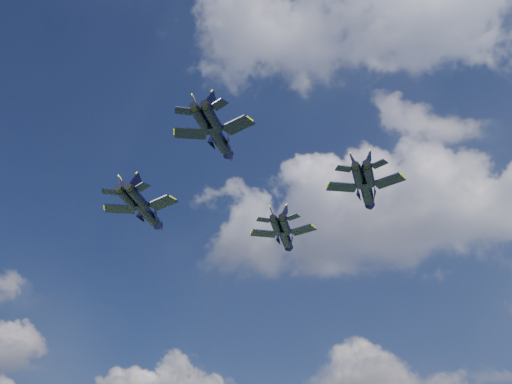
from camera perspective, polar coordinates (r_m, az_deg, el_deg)
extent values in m
cylinder|color=black|center=(124.17, 2.58, -3.97)|extent=(3.56, 9.48, 1.86)
cone|color=black|center=(129.51, 3.01, -5.12)|extent=(2.22, 2.97, 1.76)
ellipsoid|color=brown|center=(127.45, 2.82, -4.41)|extent=(1.54, 3.09, 0.85)
cube|color=black|center=(122.91, 0.70, -3.71)|extent=(5.45, 4.83, 0.19)
cube|color=black|center=(121.89, 4.14, -3.38)|extent=(5.19, 3.56, 0.19)
cube|color=black|center=(117.96, 0.69, -2.49)|extent=(2.90, 2.76, 0.14)
cube|color=black|center=(117.19, 3.27, -2.24)|extent=(2.83, 2.22, 0.14)
cube|color=black|center=(119.11, 1.49, -1.99)|extent=(1.31, 2.85, 3.11)
cube|color=black|center=(118.79, 2.57, -1.88)|extent=(1.48, 3.08, 3.11)
cylinder|color=black|center=(112.27, -9.75, -1.74)|extent=(3.03, 9.92, 1.95)
cone|color=black|center=(117.28, -8.49, -3.16)|extent=(2.15, 3.01, 1.84)
ellipsoid|color=brown|center=(115.38, -9.00, -2.30)|extent=(1.40, 3.20, 0.89)
cube|color=black|center=(112.21, -12.02, -1.48)|extent=(5.73, 4.86, 0.20)
cube|color=black|center=(109.04, -8.36, -0.95)|extent=(5.56, 4.06, 0.20)
cube|color=black|center=(107.38, -12.85, 0.03)|extent=(3.07, 2.81, 0.15)
cube|color=black|center=(105.00, -10.13, 0.45)|extent=(3.02, 2.47, 0.15)
cube|color=black|center=(108.08, -11.79, 0.62)|extent=(1.15, 3.06, 3.27)
cube|color=black|center=(107.08, -10.65, 0.80)|extent=(1.46, 3.21, 3.27)
cylinder|color=black|center=(105.21, 9.81, 0.15)|extent=(3.04, 9.34, 1.83)
cone|color=black|center=(110.36, 10.13, -1.36)|extent=(2.07, 2.86, 1.73)
ellipsoid|color=brown|center=(108.40, 9.97, -0.47)|extent=(1.38, 3.02, 0.84)
cube|color=black|center=(103.70, 7.68, 0.45)|extent=(5.39, 4.62, 0.18)
cube|color=black|center=(103.33, 11.70, 0.97)|extent=(5.20, 3.73, 0.18)
cube|color=black|center=(99.02, 7.82, 2.07)|extent=(2.88, 2.67, 0.14)
cube|color=black|center=(98.74, 10.87, 2.47)|extent=(2.83, 2.29, 0.14)
cube|color=black|center=(100.36, 8.70, 2.63)|extent=(1.14, 2.86, 3.07)
cube|color=black|center=(100.24, 9.97, 2.80)|extent=(1.40, 3.03, 3.07)
cylinder|color=black|center=(92.65, -3.38, 4.90)|extent=(2.69, 8.89, 1.75)
cone|color=black|center=(97.04, -2.30, 3.06)|extent=(1.92, 2.69, 1.65)
ellipsoid|color=brown|center=(95.43, -2.75, 4.10)|extent=(1.25, 2.87, 0.80)
cube|color=black|center=(92.23, -5.84, 5.21)|extent=(5.14, 4.35, 0.18)
cube|color=black|center=(90.23, -1.67, 5.95)|extent=(4.99, 3.65, 0.18)
cube|color=black|center=(88.11, -6.46, 7.18)|extent=(2.75, 2.52, 0.14)
cube|color=black|center=(86.60, -3.32, 7.78)|extent=(2.71, 2.22, 0.14)
cube|color=black|center=(89.05, -5.35, 7.76)|extent=(1.03, 2.75, 2.93)
cube|color=black|center=(88.42, -4.04, 8.01)|extent=(1.31, 2.88, 2.93)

